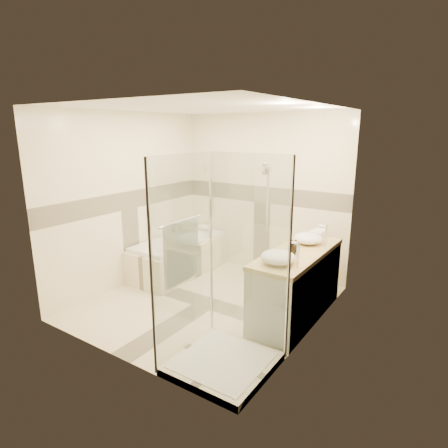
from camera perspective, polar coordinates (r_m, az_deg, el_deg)
The scene contains 12 objects.
room at distance 4.68m, azimuth -2.07°, elevation 1.95°, with size 2.82×3.02×2.52m.
bathtub at distance 6.06m, azimuth -6.80°, elevation -4.59°, with size 0.75×1.70×0.56m.
vanity at distance 4.68m, azimuth 11.00°, elevation -9.03°, with size 0.58×1.62×0.85m.
shower_enclosure at distance 3.75m, azimuth -1.03°, elevation -13.54°, with size 0.96×0.93×2.04m.
vessel_sink_near at distance 4.83m, azimuth 12.71°, elevation -2.10°, with size 0.36×0.36×0.14m, color white.
vessel_sink_far at distance 4.06m, azimuth 8.23°, elevation -5.00°, with size 0.37×0.37×0.15m, color white.
faucet_near at distance 4.74m, azimuth 15.19°, elevation -1.48°, with size 0.11×0.03×0.28m.
faucet_far at distance 3.95m, azimuth 11.10°, elevation -4.29°, with size 0.12×0.03×0.29m.
amenity_bottle_a at distance 4.38m, azimuth 10.33°, elevation -3.50°, with size 0.08×0.08×0.17m, color black.
amenity_bottle_b at distance 4.47m, azimuth 10.84°, elevation -3.32°, with size 0.11×0.11×0.15m, color black.
folded_towels at distance 5.17m, azimuth 14.15°, elevation -1.43°, with size 0.17×0.28×0.09m, color white.
rolled_towel at distance 6.46m, azimuth -2.98°, elevation -0.52°, with size 0.10×0.10×0.22m, color white.
Camera 1 is at (2.72, -3.70, 2.25)m, focal length 30.00 mm.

